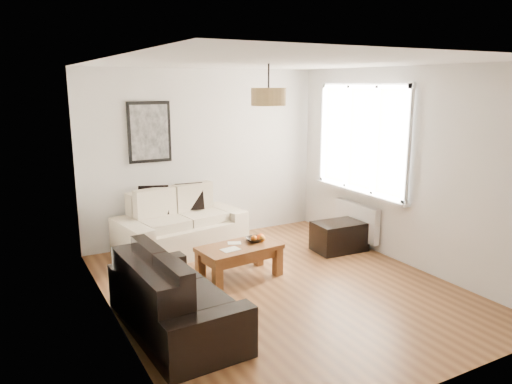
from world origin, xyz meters
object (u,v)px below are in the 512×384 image
loveseat_cream (181,223)px  ottoman (339,236)px  coffee_table (239,261)px  sofa_leather (175,294)px

loveseat_cream → ottoman: (2.04, -1.05, -0.22)m
loveseat_cream → coffee_table: loveseat_cream is taller
sofa_leather → coffee_table: sofa_leather is taller
loveseat_cream → ottoman: size_ratio=2.36×
coffee_table → ottoman: bearing=6.9°
loveseat_cream → ottoman: bearing=-36.7°
coffee_table → ottoman: size_ratio=1.36×
sofa_leather → ottoman: size_ratio=2.32×
loveseat_cream → sofa_leather: bearing=-120.8°
sofa_leather → ottoman: (2.88, 1.10, -0.16)m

